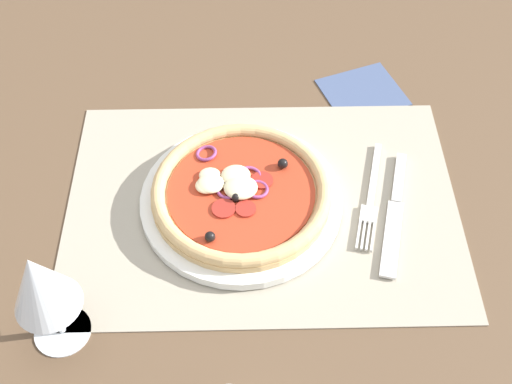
{
  "coord_description": "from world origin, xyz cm",
  "views": [
    {
      "loc": [
        1.83,
        52.15,
        67.68
      ],
      "look_at": [
        0.81,
        0.0,
        2.69
      ],
      "focal_mm": 45.99,
      "sensor_mm": 36.0,
      "label": 1
    }
  ],
  "objects_px": {
    "pizza": "(241,192)",
    "fork": "(371,200)",
    "knife": "(395,213)",
    "plate": "(241,201)",
    "wine_glass": "(40,284)",
    "napkin": "(363,92)"
  },
  "relations": [
    {
      "from": "plate",
      "to": "fork",
      "type": "height_order",
      "value": "plate"
    },
    {
      "from": "pizza",
      "to": "wine_glass",
      "type": "height_order",
      "value": "wine_glass"
    },
    {
      "from": "pizza",
      "to": "wine_glass",
      "type": "xyz_separation_m",
      "value": [
        0.2,
        0.18,
        0.08
      ]
    },
    {
      "from": "fork",
      "to": "wine_glass",
      "type": "distance_m",
      "value": 0.42
    },
    {
      "from": "plate",
      "to": "pizza",
      "type": "height_order",
      "value": "pizza"
    },
    {
      "from": "fork",
      "to": "knife",
      "type": "xyz_separation_m",
      "value": [
        -0.03,
        0.02,
        0.0
      ]
    },
    {
      "from": "plate",
      "to": "knife",
      "type": "xyz_separation_m",
      "value": [
        -0.2,
        0.02,
        -0.0
      ]
    },
    {
      "from": "fork",
      "to": "napkin",
      "type": "relative_size",
      "value": 1.57
    },
    {
      "from": "wine_glass",
      "to": "plate",
      "type": "bearing_deg",
      "value": -139.13
    },
    {
      "from": "pizza",
      "to": "fork",
      "type": "distance_m",
      "value": 0.17
    },
    {
      "from": "fork",
      "to": "knife",
      "type": "height_order",
      "value": "knife"
    },
    {
      "from": "wine_glass",
      "to": "napkin",
      "type": "height_order",
      "value": "wine_glass"
    },
    {
      "from": "pizza",
      "to": "fork",
      "type": "relative_size",
      "value": 1.29
    },
    {
      "from": "pizza",
      "to": "knife",
      "type": "distance_m",
      "value": 0.2
    },
    {
      "from": "plate",
      "to": "pizza",
      "type": "distance_m",
      "value": 0.02
    },
    {
      "from": "wine_glass",
      "to": "napkin",
      "type": "relative_size",
      "value": 1.31
    },
    {
      "from": "plate",
      "to": "napkin",
      "type": "distance_m",
      "value": 0.28
    },
    {
      "from": "fork",
      "to": "wine_glass",
      "type": "relative_size",
      "value": 1.2
    },
    {
      "from": "plate",
      "to": "pizza",
      "type": "bearing_deg",
      "value": -34.55
    },
    {
      "from": "fork",
      "to": "knife",
      "type": "bearing_deg",
      "value": 65.24
    },
    {
      "from": "knife",
      "to": "wine_glass",
      "type": "relative_size",
      "value": 1.33
    },
    {
      "from": "knife",
      "to": "napkin",
      "type": "xyz_separation_m",
      "value": [
        0.01,
        -0.23,
        -0.0
      ]
    }
  ]
}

